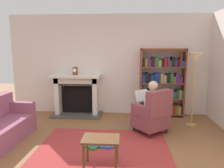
# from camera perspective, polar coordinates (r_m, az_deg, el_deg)

# --- Properties ---
(ground) EXTENTS (14.00, 14.00, 0.00)m
(ground) POSITION_cam_1_polar(r_m,az_deg,el_deg) (3.86, -2.87, -18.69)
(ground) COLOR brown
(back_wall) EXTENTS (5.60, 0.10, 2.70)m
(back_wall) POSITION_cam_1_polar(r_m,az_deg,el_deg) (5.95, -0.06, 5.07)
(back_wall) COLOR silver
(back_wall) RESTS_ON ground
(area_rug) EXTENTS (2.40, 1.80, 0.01)m
(area_rug) POSITION_cam_1_polar(r_m,az_deg,el_deg) (4.12, -2.36, -16.63)
(area_rug) COLOR #A33130
(area_rug) RESTS_ON ground
(fireplace) EXTENTS (1.34, 0.64, 1.11)m
(fireplace) POSITION_cam_1_polar(r_m,az_deg,el_deg) (5.96, -9.16, -2.48)
(fireplace) COLOR #4C4742
(fireplace) RESTS_ON ground
(mantel_clock) EXTENTS (0.14, 0.14, 0.21)m
(mantel_clock) POSITION_cam_1_polar(r_m,az_deg,el_deg) (5.77, -9.70, 3.42)
(mantel_clock) COLOR brown
(mantel_clock) RESTS_ON fireplace
(bookshelf) EXTENTS (1.17, 0.32, 1.80)m
(bookshelf) POSITION_cam_1_polar(r_m,az_deg,el_deg) (5.86, 13.07, 0.11)
(bookshelf) COLOR brown
(bookshelf) RESTS_ON ground
(armchair_reading) EXTENTS (0.89, 0.88, 0.97)m
(armchair_reading) POSITION_cam_1_polar(r_m,az_deg,el_deg) (4.72, 10.75, -7.85)
(armchair_reading) COLOR #331E14
(armchair_reading) RESTS_ON ground
(seated_reader) EXTENTS (0.57, 0.59, 1.14)m
(seated_reader) POSITION_cam_1_polar(r_m,az_deg,el_deg) (4.74, 9.80, -5.25)
(seated_reader) COLOR silver
(seated_reader) RESTS_ON ground
(side_table) EXTENTS (0.56, 0.39, 0.49)m
(side_table) POSITION_cam_1_polar(r_m,az_deg,el_deg) (3.37, -2.95, -15.29)
(side_table) COLOR brown
(side_table) RESTS_ON ground
(scattered_books) EXTENTS (0.56, 0.42, 0.04)m
(scattered_books) POSITION_cam_1_polar(r_m,az_deg,el_deg) (4.19, -3.31, -15.87)
(scattered_books) COLOR #334CA5
(scattered_books) RESTS_ON area_rug
(floor_lamp) EXTENTS (0.32, 0.32, 1.71)m
(floor_lamp) POSITION_cam_1_polar(r_m,az_deg,el_deg) (5.24, 21.12, 4.90)
(floor_lamp) COLOR #B7933F
(floor_lamp) RESTS_ON ground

